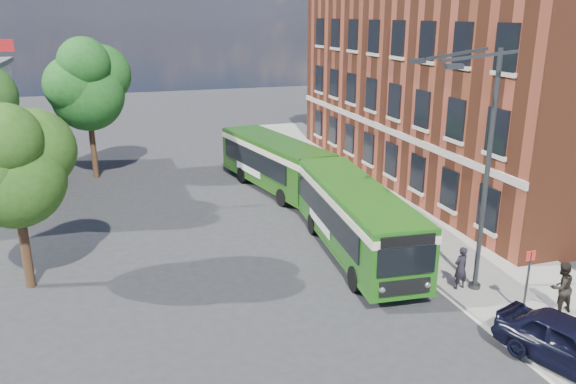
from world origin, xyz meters
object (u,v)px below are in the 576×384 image
object	(u,v)px
street_lamp	(479,171)
bus_rear	(275,159)
parked_car	(572,344)
bus_front	(355,213)

from	to	relation	value
street_lamp	bus_rear	xyz separation A→B (m)	(-3.16, 14.88, -2.96)
street_lamp	parked_car	distance (m)	6.44
bus_front	parked_car	xyz separation A→B (m)	(2.49, -9.88, -0.93)
bus_rear	parked_car	size ratio (longest dim) A/B	2.30
street_lamp	parked_car	size ratio (longest dim) A/B	2.03
bus_rear	parked_car	xyz separation A→B (m)	(3.12, -20.01, -0.93)
bus_front	street_lamp	bearing A→B (deg)	-62.03
parked_car	bus_front	bearing A→B (deg)	85.09
bus_front	parked_car	size ratio (longest dim) A/B	2.46
street_lamp	bus_front	xyz separation A→B (m)	(-2.52, 4.75, -2.96)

